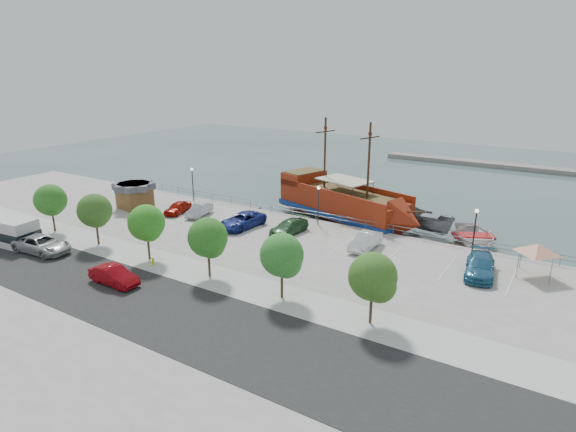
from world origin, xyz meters
The scene contains 33 objects.
ground centered at (0.00, 0.00, -1.00)m, with size 160.00×160.00×0.00m, color #374E4B.
land_slab centered at (0.00, -21.00, -0.60)m, with size 100.00×58.00×1.20m, color gray.
street centered at (0.00, -16.00, 0.01)m, with size 100.00×8.00×0.04m, color black.
sidewalk centered at (0.00, -10.00, 0.01)m, with size 100.00×4.00×0.05m, color silver.
seawall_railing centered at (0.00, 7.80, 0.53)m, with size 50.00×0.06×1.00m.
far_shore centered at (10.00, 55.00, -0.60)m, with size 40.00×3.00×0.80m, color gray.
pirate_ship centered at (1.43, 11.92, 1.05)m, with size 19.76×10.49×12.24m.
patrol_boat centered at (10.42, 12.20, 0.22)m, with size 2.37×6.30×2.44m, color slate.
speedboat centered at (15.10, 11.43, -0.20)m, with size 5.50×7.71×1.60m, color silver.
dock_west centered at (-13.90, 9.20, -0.79)m, with size 7.30×2.08×0.42m, color slate.
dock_mid centered at (9.39, 9.20, -0.82)m, with size 6.35×1.82×0.36m, color slate.
dock_east centered at (16.94, 9.20, -0.79)m, with size 7.47×2.13×0.43m, color slate.
shed centered at (-21.87, 0.51, 1.62)m, with size 4.20×4.20×3.04m.
canopy_tent centered at (21.34, 4.25, 2.79)m, with size 3.94×3.94×3.21m.
street_van centered at (-17.55, -14.09, 0.80)m, with size 2.64×5.73×1.59m, color #A2A2A2.
street_sedan centered at (-6.40, -15.06, 0.73)m, with size 1.54×4.43×1.46m, color maroon.
shuttle_bus centered at (-22.98, -14.50, 1.26)m, with size 7.61×3.32×2.60m.
fire_hydrant centered at (-6.68, -10.80, 0.37)m, with size 0.23×0.23×0.68m.
lamp_post_left centered at (-18.00, 6.50, 2.94)m, with size 0.36×0.36×4.28m.
lamp_post_mid centered at (0.00, 6.50, 2.94)m, with size 0.36×0.36×4.28m.
lamp_post_right centered at (16.00, 6.50, 2.94)m, with size 0.36×0.36×4.28m.
tree_a centered at (-21.85, -10.07, 3.30)m, with size 3.30×3.20×5.00m.
tree_b centered at (-14.85, -10.07, 3.30)m, with size 3.30×3.20×5.00m.
tree_c centered at (-7.85, -10.07, 3.30)m, with size 3.30×3.20×5.00m.
tree_d centered at (-0.85, -10.07, 3.30)m, with size 3.30×3.20×5.00m.
tree_e centered at (6.15, -10.07, 3.30)m, with size 3.30×3.20×5.00m.
tree_f centered at (13.15, -10.07, 3.30)m, with size 3.30×3.20×5.00m.
parked_car_a centered at (-15.83, 1.52, 0.68)m, with size 1.62×4.01×1.37m, color #9D1206.
parked_car_b centered at (-13.04, 2.09, 0.68)m, with size 1.44×4.13×1.36m, color #A3A4AB.
parked_car_c centered at (-6.35, 1.41, 0.78)m, with size 2.60×5.63×1.56m, color navy.
parked_car_d centered at (-1.15, 2.43, 0.71)m, with size 1.98×4.87×1.41m, color #2A552F.
parked_car_f centered at (7.23, 2.53, 0.76)m, with size 1.61×4.63×1.52m, color silver.
parked_car_h centered at (17.52, 2.01, 0.80)m, with size 2.24×5.50×1.60m, color #286489.
Camera 1 is at (23.50, -37.03, 16.40)m, focal length 30.00 mm.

